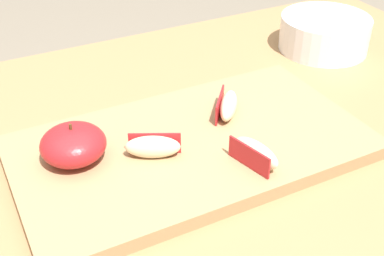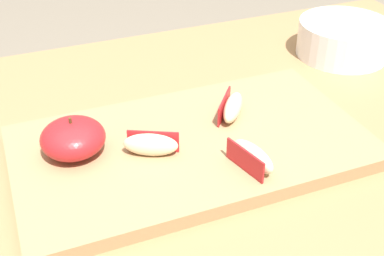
{
  "view_description": "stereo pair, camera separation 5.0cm",
  "coord_description": "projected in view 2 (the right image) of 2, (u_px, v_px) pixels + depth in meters",
  "views": [
    {
      "loc": [
        -0.24,
        -0.47,
        1.16
      ],
      "look_at": [
        0.01,
        0.01,
        0.8
      ],
      "focal_mm": 47.85,
      "sensor_mm": 36.0,
      "label": 1
    },
    {
      "loc": [
        -0.2,
        -0.49,
        1.16
      ],
      "look_at": [
        0.01,
        0.01,
        0.8
      ],
      "focal_mm": 47.85,
      "sensor_mm": 36.0,
      "label": 2
    }
  ],
  "objects": [
    {
      "name": "dining_table",
      "position": [
        189.0,
        222.0,
        0.73
      ],
      "size": [
        1.21,
        0.8,
        0.76
      ],
      "color": "#9E754C",
      "rests_on": "ground_plane"
    },
    {
      "name": "cutting_board",
      "position": [
        192.0,
        147.0,
        0.67
      ],
      "size": [
        0.46,
        0.25,
        0.02
      ],
      "color": "#A37F56",
      "rests_on": "dining_table"
    },
    {
      "name": "apple_half_skin_up",
      "position": [
        73.0,
        138.0,
        0.63
      ],
      "size": [
        0.08,
        0.08,
        0.05
      ],
      "color": "#B21E23",
      "rests_on": "cutting_board"
    },
    {
      "name": "apple_wedge_near_knife",
      "position": [
        152.0,
        146.0,
        0.63
      ],
      "size": [
        0.07,
        0.05,
        0.03
      ],
      "color": "beige",
      "rests_on": "cutting_board"
    },
    {
      "name": "apple_wedge_left",
      "position": [
        252.0,
        157.0,
        0.61
      ],
      "size": [
        0.04,
        0.07,
        0.03
      ],
      "color": "beige",
      "rests_on": "cutting_board"
    },
    {
      "name": "apple_wedge_right",
      "position": [
        232.0,
        107.0,
        0.7
      ],
      "size": [
        0.06,
        0.07,
        0.03
      ],
      "color": "beige",
      "rests_on": "cutting_board"
    },
    {
      "name": "ceramic_fruit_bowl",
      "position": [
        343.0,
        37.0,
        0.9
      ],
      "size": [
        0.16,
        0.16,
        0.06
      ],
      "color": "white",
      "rests_on": "dining_table"
    }
  ]
}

